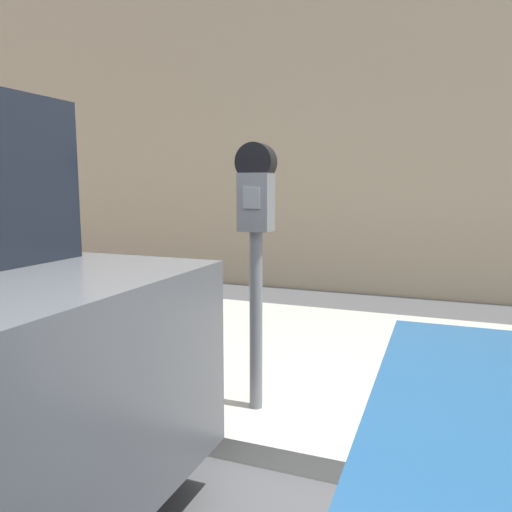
{
  "coord_description": "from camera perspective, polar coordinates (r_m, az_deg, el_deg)",
  "views": [
    {
      "loc": [
        0.56,
        -1.32,
        1.37
      ],
      "look_at": [
        -0.42,
        1.18,
        0.99
      ],
      "focal_mm": 35.0,
      "sensor_mm": 36.0,
      "label": 1
    }
  ],
  "objects": [
    {
      "name": "building_facade",
      "position": [
        6.73,
        17.2,
        23.67
      ],
      "size": [
        24.0,
        0.3,
        6.44
      ],
      "color": "tan",
      "rests_on": "ground_plane"
    },
    {
      "name": "parking_meter",
      "position": [
        2.7,
        -0.0,
        2.96
      ],
      "size": [
        0.21,
        0.14,
        1.47
      ],
      "color": "slate",
      "rests_on": "sidewalk"
    },
    {
      "name": "sidewalk",
      "position": [
        3.8,
        11.82,
        -12.29
      ],
      "size": [
        24.0,
        2.8,
        0.12
      ],
      "color": "#BCB7AD",
      "rests_on": "ground_plane"
    }
  ]
}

